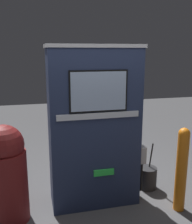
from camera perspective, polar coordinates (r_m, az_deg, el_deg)
name	(u,v)px	position (r m, az deg, el deg)	size (l,w,h in m)	color
ground_plane	(98,210)	(3.45, 0.50, -20.50)	(14.00, 14.00, 0.00)	#4C4C4F
gas_pump	(94,127)	(3.23, -0.45, -3.30)	(1.19, 0.51, 1.99)	#232D4C
safety_bollard	(182,168)	(3.35, 18.13, -11.50)	(0.13, 0.13, 1.05)	orange
trash_bin	(6,173)	(3.16, -19.10, -12.51)	(0.48, 0.48, 1.14)	maroon
squeegee_bucket	(147,178)	(3.91, 11.14, -13.83)	(0.26, 0.26, 0.68)	#262628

